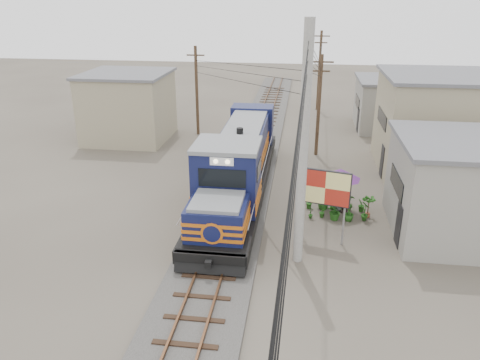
# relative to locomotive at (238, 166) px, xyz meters

# --- Properties ---
(ground) EXTENTS (120.00, 120.00, 0.00)m
(ground) POSITION_rel_locomotive_xyz_m (0.00, -6.05, -1.81)
(ground) COLOR #473F35
(ground) RESTS_ON ground
(ballast) EXTENTS (3.60, 70.00, 0.16)m
(ballast) POSITION_rel_locomotive_xyz_m (0.00, 3.95, -1.73)
(ballast) COLOR #595651
(ballast) RESTS_ON ground
(track) EXTENTS (1.15, 70.00, 0.12)m
(track) POSITION_rel_locomotive_xyz_m (0.00, 3.95, -1.55)
(track) COLOR #51331E
(track) RESTS_ON ground
(locomotive) EXTENTS (3.11, 16.92, 4.19)m
(locomotive) POSITION_rel_locomotive_xyz_m (0.00, 0.00, 0.00)
(locomotive) COLOR black
(locomotive) RESTS_ON ground
(utility_pole_main) EXTENTS (0.40, 0.40, 10.00)m
(utility_pole_main) POSITION_rel_locomotive_xyz_m (3.50, -6.55, 3.19)
(utility_pole_main) COLOR #9E9B93
(utility_pole_main) RESTS_ON ground
(wooden_pole_mid) EXTENTS (1.60, 0.24, 7.00)m
(wooden_pole_mid) POSITION_rel_locomotive_xyz_m (4.50, 7.95, 1.87)
(wooden_pole_mid) COLOR #4C3826
(wooden_pole_mid) RESTS_ON ground
(wooden_pole_far) EXTENTS (1.60, 0.24, 7.50)m
(wooden_pole_far) POSITION_rel_locomotive_xyz_m (4.80, 21.95, 2.12)
(wooden_pole_far) COLOR #4C3826
(wooden_pole_far) RESTS_ON ground
(wooden_pole_left) EXTENTS (1.60, 0.24, 7.00)m
(wooden_pole_left) POSITION_rel_locomotive_xyz_m (-5.00, 11.95, 1.87)
(wooden_pole_left) COLOR #4C3826
(wooden_pole_left) RESTS_ON ground
(power_lines) EXTENTS (9.65, 19.00, 3.30)m
(power_lines) POSITION_rel_locomotive_xyz_m (-0.14, 2.44, 5.75)
(power_lines) COLOR black
(power_lines) RESTS_ON ground
(shophouse_front) EXTENTS (7.35, 6.30, 4.70)m
(shophouse_front) POSITION_rel_locomotive_xyz_m (11.50, -3.05, 0.55)
(shophouse_front) COLOR gray
(shophouse_front) RESTS_ON ground
(shophouse_mid) EXTENTS (8.40, 7.35, 6.20)m
(shophouse_mid) POSITION_rel_locomotive_xyz_m (12.50, 5.95, 1.30)
(shophouse_mid) COLOR gray
(shophouse_mid) RESTS_ON ground
(shophouse_back) EXTENTS (6.30, 6.30, 4.20)m
(shophouse_back) POSITION_rel_locomotive_xyz_m (11.00, 15.95, 0.30)
(shophouse_back) COLOR gray
(shophouse_back) RESTS_ON ground
(shophouse_left) EXTENTS (6.30, 6.30, 5.20)m
(shophouse_left) POSITION_rel_locomotive_xyz_m (-10.00, 9.95, 0.80)
(shophouse_left) COLOR gray
(shophouse_left) RESTS_ON ground
(billboard) EXTENTS (2.24, 0.68, 3.52)m
(billboard) POSITION_rel_locomotive_xyz_m (4.59, -4.70, 0.79)
(billboard) COLOR #99999E
(billboard) RESTS_ON ground
(market_umbrella) EXTENTS (2.48, 2.48, 2.36)m
(market_umbrella) POSITION_rel_locomotive_xyz_m (5.51, -1.26, 0.26)
(market_umbrella) COLOR black
(market_umbrella) RESTS_ON ground
(vendor) EXTENTS (0.66, 0.63, 1.52)m
(vendor) POSITION_rel_locomotive_xyz_m (5.82, -1.48, -1.05)
(vendor) COLOR black
(vendor) RESTS_ON ground
(plant_nursery) EXTENTS (3.32, 2.18, 1.08)m
(plant_nursery) POSITION_rel_locomotive_xyz_m (5.35, -1.71, -1.34)
(plant_nursery) COLOR #245E1A
(plant_nursery) RESTS_ON ground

